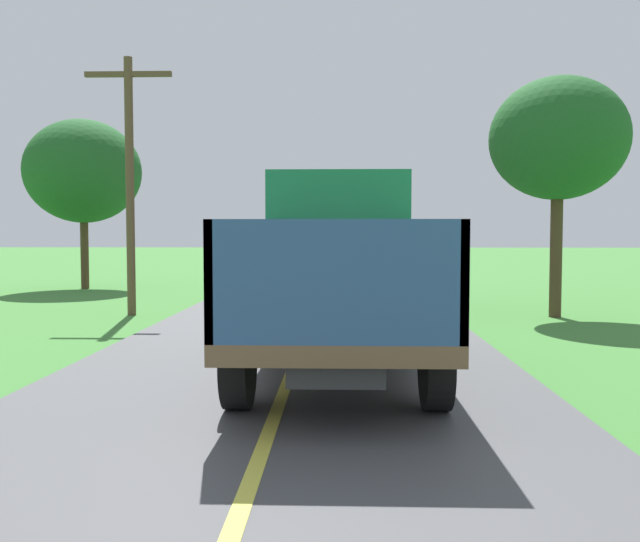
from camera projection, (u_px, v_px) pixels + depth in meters
banana_truck_near at (338, 267)px, 9.63m from camera, size 2.38×5.82×2.80m
banana_truck_far at (346, 250)px, 19.78m from camera, size 2.38×5.81×2.80m
utility_pole_roadside at (130, 175)px, 15.97m from camera, size 2.06×0.20×6.12m
roadside_tree_near_left at (558, 139)px, 15.55m from camera, size 3.15×3.15×5.58m
roadside_tree_mid_right at (83, 172)px, 23.73m from camera, size 4.04×4.04×5.98m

